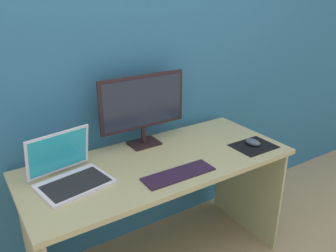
% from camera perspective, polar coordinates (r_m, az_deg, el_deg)
% --- Properties ---
extents(wall_back, '(6.00, 0.04, 2.50)m').
position_cam_1_polar(wall_back, '(2.09, -7.38, 11.11)').
color(wall_back, '#2B6083').
rests_on(wall_back, ground_plane).
extents(desk, '(1.51, 0.65, 0.74)m').
position_cam_1_polar(desk, '(2.00, -1.44, -9.47)').
color(desk, tan).
rests_on(desk, ground_plane).
extents(monitor, '(0.55, 0.14, 0.43)m').
position_cam_1_polar(monitor, '(2.03, -4.15, 3.33)').
color(monitor, black).
rests_on(monitor, desk).
extents(laptop, '(0.38, 0.34, 0.24)m').
position_cam_1_polar(laptop, '(1.77, -16.04, -7.55)').
color(laptop, silver).
rests_on(laptop, desk).
extents(fishbowl, '(0.15, 0.15, 0.15)m').
position_cam_1_polar(fishbowl, '(1.92, -18.59, -4.69)').
color(fishbowl, silver).
rests_on(fishbowl, desk).
extents(keyboard_external, '(0.39, 0.13, 0.01)m').
position_cam_1_polar(keyboard_external, '(1.78, 1.66, -7.99)').
color(keyboard_external, '#28172E').
rests_on(keyboard_external, desk).
extents(mousepad, '(0.25, 0.20, 0.00)m').
position_cam_1_polar(mousepad, '(2.15, 14.00, -3.25)').
color(mousepad, black).
rests_on(mousepad, desk).
extents(mouse, '(0.08, 0.11, 0.04)m').
position_cam_1_polar(mouse, '(2.16, 13.87, -2.63)').
color(mouse, '#404B55').
rests_on(mouse, mousepad).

